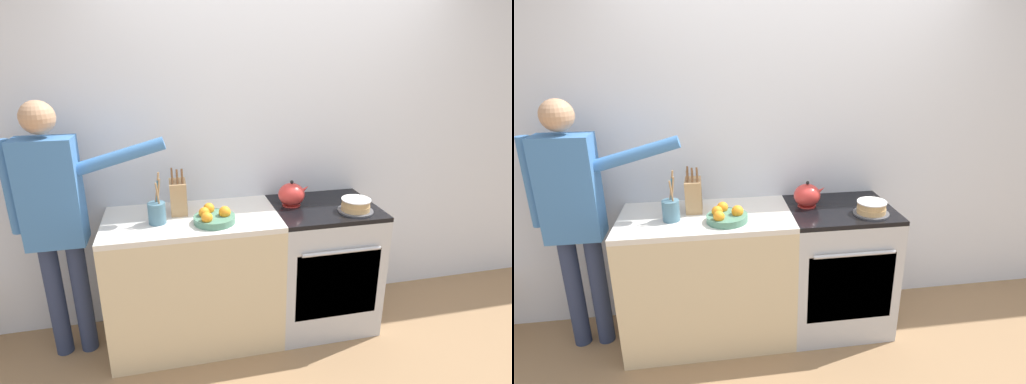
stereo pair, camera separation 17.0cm
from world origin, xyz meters
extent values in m
plane|color=#93704C|center=(0.00, 0.00, 0.00)|extent=(16.00, 16.00, 0.00)
cube|color=silver|center=(0.00, 0.63, 1.30)|extent=(8.00, 0.04, 2.60)
cube|color=beige|center=(-0.64, 0.31, 0.45)|extent=(1.13, 0.61, 0.89)
cube|color=silver|center=(-0.64, 0.31, 0.91)|extent=(1.13, 0.61, 0.03)
cube|color=#B7BABF|center=(0.28, 0.31, 0.45)|extent=(0.72, 0.61, 0.90)
cube|color=black|center=(0.28, 0.01, 0.47)|extent=(0.59, 0.01, 0.49)
cylinder|color=#B7BABF|center=(0.28, -0.02, 0.73)|extent=(0.54, 0.02, 0.02)
cube|color=black|center=(0.28, 0.31, 0.91)|extent=(0.72, 0.61, 0.03)
cylinder|color=#4C4C51|center=(0.45, 0.16, 0.93)|extent=(0.24, 0.24, 0.01)
cylinder|color=tan|center=(0.45, 0.16, 0.95)|extent=(0.19, 0.19, 0.04)
cylinder|color=tan|center=(0.45, 0.16, 0.99)|extent=(0.19, 0.19, 0.04)
cylinder|color=white|center=(0.45, 0.16, 1.01)|extent=(0.19, 0.19, 0.01)
cylinder|color=red|center=(0.06, 0.37, 0.93)|extent=(0.13, 0.13, 0.01)
ellipsoid|color=red|center=(0.06, 0.37, 1.00)|extent=(0.19, 0.19, 0.16)
cone|color=red|center=(0.15, 0.37, 1.03)|extent=(0.09, 0.04, 0.08)
sphere|color=black|center=(0.06, 0.37, 1.09)|extent=(0.02, 0.02, 0.02)
cube|color=tan|center=(-0.72, 0.40, 1.03)|extent=(0.11, 0.17, 0.22)
cylinder|color=brown|center=(-0.75, 0.36, 1.18)|extent=(0.01, 0.04, 0.07)
cylinder|color=brown|center=(-0.72, 0.36, 1.19)|extent=(0.01, 0.04, 0.09)
cylinder|color=brown|center=(-0.68, 0.36, 1.19)|extent=(0.01, 0.04, 0.10)
cylinder|color=brown|center=(-0.75, 0.40, 1.18)|extent=(0.01, 0.04, 0.08)
cylinder|color=brown|center=(-0.72, 0.40, 1.17)|extent=(0.01, 0.03, 0.07)
cylinder|color=brown|center=(-0.68, 0.40, 1.18)|extent=(0.01, 0.04, 0.07)
cylinder|color=brown|center=(-0.75, 0.44, 1.18)|extent=(0.01, 0.04, 0.08)
cylinder|color=#477084|center=(-0.86, 0.25, 0.99)|extent=(0.11, 0.11, 0.13)
cylinder|color=#A37A51|center=(-0.84, 0.27, 1.09)|extent=(0.05, 0.04, 0.24)
cylinder|color=teal|center=(-0.85, 0.27, 1.09)|extent=(0.04, 0.02, 0.23)
cylinder|color=#A37A51|center=(-0.85, 0.27, 1.11)|extent=(0.05, 0.03, 0.28)
cylinder|color=#A37A51|center=(-0.84, 0.24, 1.08)|extent=(0.03, 0.03, 0.23)
cylinder|color=#4C7F66|center=(-0.51, 0.18, 0.95)|extent=(0.26, 0.26, 0.04)
sphere|color=orange|center=(-0.44, 0.18, 0.99)|extent=(0.08, 0.08, 0.08)
sphere|color=orange|center=(-0.56, 0.12, 0.99)|extent=(0.07, 0.07, 0.07)
sphere|color=orange|center=(-0.57, 0.20, 0.99)|extent=(0.07, 0.07, 0.07)
sphere|color=orange|center=(-0.53, 0.27, 0.99)|extent=(0.07, 0.07, 0.07)
cylinder|color=#283351|center=(-1.54, 0.33, 0.40)|extent=(0.11, 0.11, 0.81)
cylinder|color=#283351|center=(-1.38, 0.33, 0.40)|extent=(0.11, 0.11, 0.81)
cube|color=#3D70AD|center=(-1.46, 0.33, 1.14)|extent=(0.34, 0.20, 0.67)
cylinder|color=#3D70AD|center=(-1.67, 0.33, 1.19)|extent=(0.08, 0.08, 0.57)
cylinder|color=#3D70AD|center=(-1.06, 0.33, 1.34)|extent=(0.57, 0.08, 0.22)
sphere|color=tan|center=(-1.46, 0.33, 1.59)|extent=(0.19, 0.19, 0.19)
camera|label=1|loc=(-0.76, -2.13, 1.94)|focal=28.00mm
camera|label=2|loc=(-0.59, -2.16, 1.94)|focal=28.00mm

